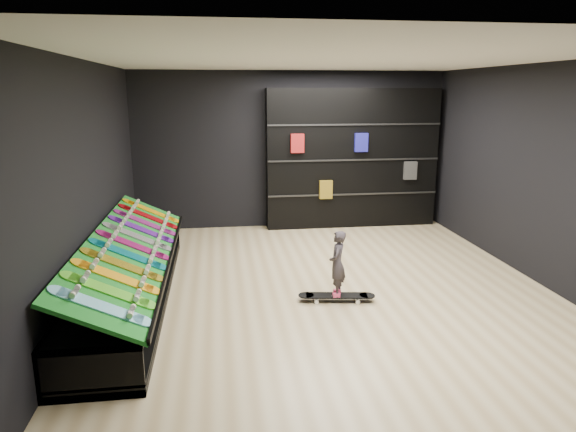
{
  "coord_description": "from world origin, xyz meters",
  "views": [
    {
      "loc": [
        -1.41,
        -6.38,
        2.63
      ],
      "look_at": [
        -0.5,
        0.2,
        1.0
      ],
      "focal_mm": 32.0,
      "sensor_mm": 36.0,
      "label": 1
    }
  ],
  "objects": [
    {
      "name": "floor",
      "position": [
        0.0,
        0.0,
        0.0
      ],
      "size": [
        6.0,
        7.0,
        0.01
      ],
      "primitive_type": "cube",
      "color": "tan",
      "rests_on": "ground"
    },
    {
      "name": "ceiling",
      "position": [
        0.0,
        0.0,
        3.0
      ],
      "size": [
        6.0,
        7.0,
        0.01
      ],
      "primitive_type": "cube",
      "color": "white",
      "rests_on": "ground"
    },
    {
      "name": "wall_back",
      "position": [
        0.0,
        3.5,
        1.5
      ],
      "size": [
        6.0,
        0.02,
        3.0
      ],
      "primitive_type": "cube",
      "color": "black",
      "rests_on": "ground"
    },
    {
      "name": "wall_front",
      "position": [
        0.0,
        -3.5,
        1.5
      ],
      "size": [
        6.0,
        0.02,
        3.0
      ],
      "primitive_type": "cube",
      "color": "black",
      "rests_on": "ground"
    },
    {
      "name": "wall_left",
      "position": [
        -3.0,
        0.0,
        1.5
      ],
      "size": [
        0.02,
        7.0,
        3.0
      ],
      "primitive_type": "cube",
      "color": "black",
      "rests_on": "ground"
    },
    {
      "name": "wall_right",
      "position": [
        3.0,
        0.0,
        1.5
      ],
      "size": [
        0.02,
        7.0,
        3.0
      ],
      "primitive_type": "cube",
      "color": "black",
      "rests_on": "ground"
    },
    {
      "name": "display_rack",
      "position": [
        -2.55,
        0.0,
        0.25
      ],
      "size": [
        0.9,
        4.5,
        0.5
      ],
      "primitive_type": null,
      "color": "black",
      "rests_on": "ground"
    },
    {
      "name": "turf_ramp",
      "position": [
        -2.5,
        0.0,
        0.71
      ],
      "size": [
        0.92,
        4.5,
        0.46
      ],
      "primitive_type": "cube",
      "rotation": [
        0.0,
        0.44,
        0.0
      ],
      "color": "#0F6418",
      "rests_on": "display_rack"
    },
    {
      "name": "back_shelving",
      "position": [
        1.19,
        3.32,
        1.34
      ],
      "size": [
        3.34,
        0.39,
        2.67
      ],
      "primitive_type": "cube",
      "color": "black",
      "rests_on": "ground"
    },
    {
      "name": "floor_skateboard",
      "position": [
        0.05,
        -0.4,
        0.04
      ],
      "size": [
        1.0,
        0.36,
        0.09
      ],
      "primitive_type": null,
      "rotation": [
        0.0,
        0.0,
        -0.15
      ],
      "color": "black",
      "rests_on": "ground"
    },
    {
      "name": "child",
      "position": [
        0.05,
        -0.4,
        0.34
      ],
      "size": [
        0.19,
        0.23,
        0.51
      ],
      "primitive_type": "imported",
      "rotation": [
        0.0,
        0.0,
        -1.93
      ],
      "color": "black",
      "rests_on": "floor_skateboard"
    },
    {
      "name": "display_board_0",
      "position": [
        -2.49,
        -1.9,
        0.74
      ],
      "size": [
        0.93,
        0.22,
        0.5
      ],
      "primitive_type": null,
      "rotation": [
        0.0,
        0.44,
        0.0
      ],
      "color": "#0CB2E5",
      "rests_on": "turf_ramp"
    },
    {
      "name": "display_board_1",
      "position": [
        -2.49,
        -1.52,
        0.74
      ],
      "size": [
        0.93,
        0.22,
        0.5
      ],
      "primitive_type": null,
      "rotation": [
        0.0,
        0.44,
        0.0
      ],
      "color": "green",
      "rests_on": "turf_ramp"
    },
    {
      "name": "display_board_2",
      "position": [
        -2.49,
        -1.14,
        0.74
      ],
      "size": [
        0.93,
        0.22,
        0.5
      ],
      "primitive_type": null,
      "rotation": [
        0.0,
        0.44,
        0.0
      ],
      "color": "orange",
      "rests_on": "turf_ramp"
    },
    {
      "name": "display_board_3",
      "position": [
        -2.49,
        -0.76,
        0.74
      ],
      "size": [
        0.93,
        0.22,
        0.5
      ],
      "primitive_type": null,
      "rotation": [
        0.0,
        0.44,
        0.0
      ],
      "color": "yellow",
      "rests_on": "turf_ramp"
    },
    {
      "name": "display_board_4",
      "position": [
        -2.49,
        -0.38,
        0.74
      ],
      "size": [
        0.93,
        0.22,
        0.5
      ],
      "primitive_type": null,
      "rotation": [
        0.0,
        0.44,
        0.0
      ],
      "color": "#0C8C99",
      "rests_on": "turf_ramp"
    },
    {
      "name": "display_board_5",
      "position": [
        -2.49,
        0.0,
        0.74
      ],
      "size": [
        0.93,
        0.22,
        0.5
      ],
      "primitive_type": null,
      "rotation": [
        0.0,
        0.44,
        0.0
      ],
      "color": "#E5198C",
      "rests_on": "turf_ramp"
    },
    {
      "name": "display_board_6",
      "position": [
        -2.49,
        0.38,
        0.74
      ],
      "size": [
        0.93,
        0.22,
        0.5
      ],
      "primitive_type": null,
      "rotation": [
        0.0,
        0.44,
        0.0
      ],
      "color": "black",
      "rests_on": "turf_ramp"
    },
    {
      "name": "display_board_7",
      "position": [
        -2.49,
        0.76,
        0.74
      ],
      "size": [
        0.93,
        0.22,
        0.5
      ],
      "primitive_type": null,
      "rotation": [
        0.0,
        0.44,
        0.0
      ],
      "color": "purple",
      "rests_on": "turf_ramp"
    },
    {
      "name": "display_board_8",
      "position": [
        -2.49,
        1.14,
        0.74
      ],
      "size": [
        0.93,
        0.22,
        0.5
      ],
      "primitive_type": null,
      "rotation": [
        0.0,
        0.44,
        0.0
      ],
      "color": "#2626BF",
      "rests_on": "turf_ramp"
    },
    {
      "name": "display_board_9",
      "position": [
        -2.49,
        1.52,
        0.74
      ],
      "size": [
        0.93,
        0.22,
        0.5
      ],
      "primitive_type": null,
      "rotation": [
        0.0,
        0.44,
        0.0
      ],
      "color": "red",
      "rests_on": "turf_ramp"
    },
    {
      "name": "display_board_10",
      "position": [
        -2.49,
        1.9,
        0.74
      ],
      "size": [
        0.93,
        0.22,
        0.5
      ],
      "primitive_type": null,
      "rotation": [
        0.0,
        0.44,
        0.0
      ],
      "color": "yellow",
      "rests_on": "turf_ramp"
    }
  ]
}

